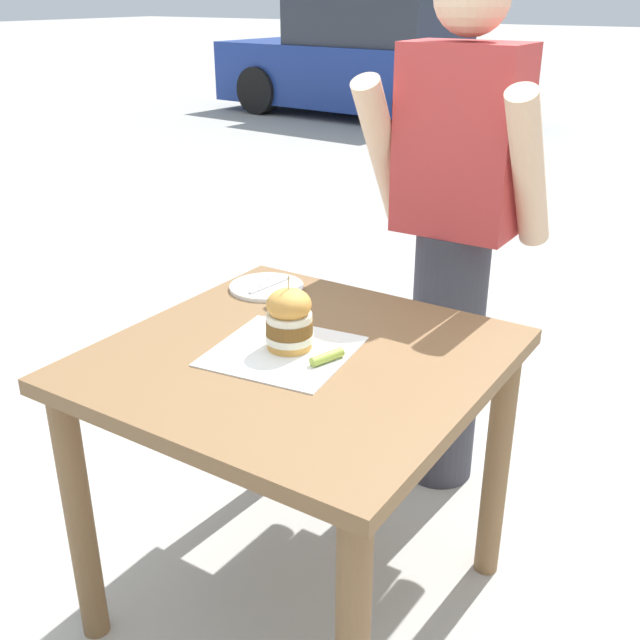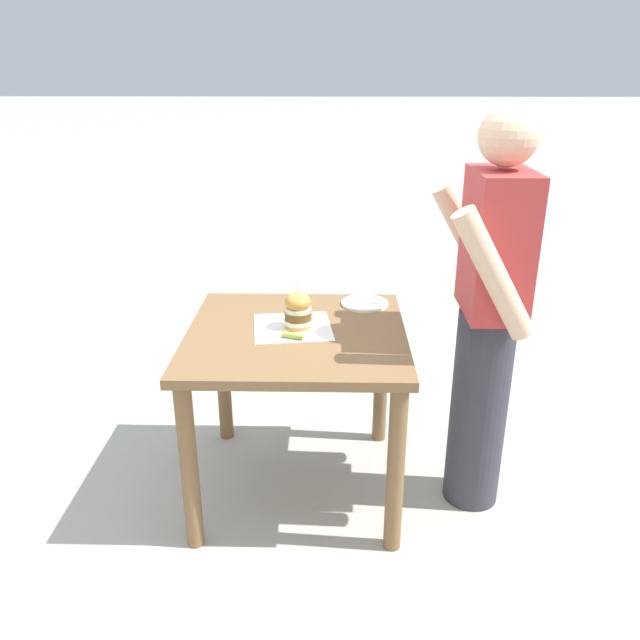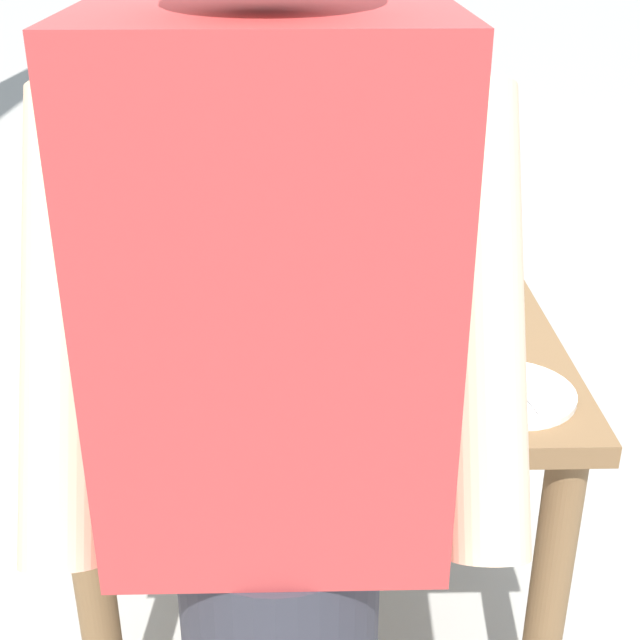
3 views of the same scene
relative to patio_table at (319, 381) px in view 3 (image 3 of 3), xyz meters
name	(u,v)px [view 3 (image 3 of 3)]	position (x,y,z in m)	size (l,w,h in m)	color
ground_plane	(319,616)	(0.00, 0.00, -0.64)	(80.00, 80.00, 0.00)	#ADAAA3
patio_table	(319,381)	(0.00, 0.00, 0.00)	(0.92, 0.92, 0.78)	brown
serving_paper	(335,316)	(-0.03, -0.02, 0.14)	(0.33, 0.33, 0.00)	white
sandwich	(334,285)	(-0.03, 0.01, 0.22)	(0.12, 0.12, 0.19)	gold
pickle_spear	(274,312)	(0.09, -0.01, 0.15)	(0.02, 0.02, 0.09)	#8EA83D
side_plate_with_forks	(511,393)	(-0.32, 0.30, 0.14)	(0.22, 0.22, 0.02)	white
diner_across_table	(278,532)	(0.06, 0.78, 0.24)	(0.55, 0.35, 1.69)	#33333D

